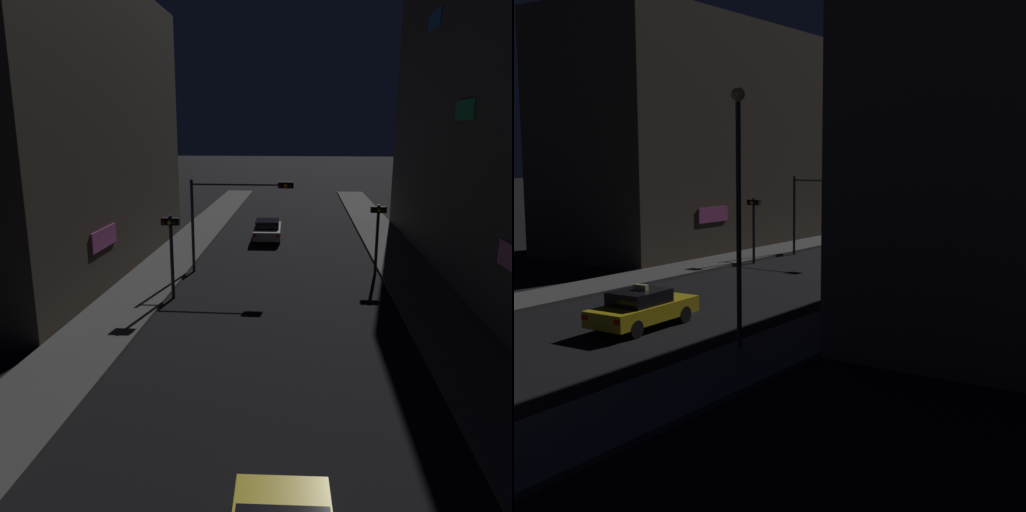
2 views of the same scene
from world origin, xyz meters
TOP-DOWN VIEW (x-y plane):
  - sidewalk_left at (-6.61, 31.90)m, footprint 3.00×67.80m
  - sidewalk_right at (6.61, 31.90)m, footprint 3.00×67.80m
  - building_facade_left at (-12.88, 29.90)m, footprint 9.61×21.11m
  - taxi at (0.73, 10.02)m, footprint 1.98×4.52m
  - far_car at (-1.44, 38.39)m, footprint 1.93×4.50m
  - traffic_light_overhead at (-2.69, 29.87)m, footprint 5.41×0.42m
  - traffic_light_left_kerb at (-4.86, 25.32)m, footprint 0.80×0.42m
  - traffic_light_right_kerb at (4.86, 30.14)m, footprint 0.80×0.42m
  - street_lamp_near_block at (5.71, 9.15)m, footprint 0.43×0.43m

SIDE VIEW (x-z plane):
  - sidewalk_left at x=-6.61m, z-range 0.00..0.18m
  - sidewalk_right at x=6.61m, z-range 0.00..0.18m
  - far_car at x=-1.44m, z-range 0.02..1.44m
  - taxi at x=0.73m, z-range -0.07..1.55m
  - traffic_light_right_kerb at x=4.86m, z-range 0.81..4.55m
  - traffic_light_left_kerb at x=-4.86m, z-range 0.82..4.65m
  - traffic_light_overhead at x=-2.69m, z-range 1.19..6.18m
  - street_lamp_near_block at x=5.71m, z-range 1.15..9.30m
  - building_facade_left at x=-12.88m, z-range 0.00..14.99m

